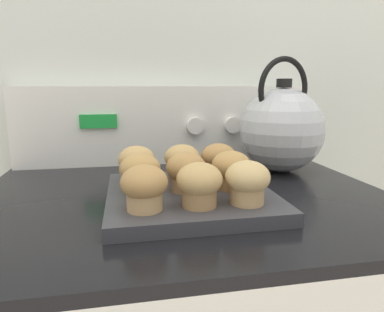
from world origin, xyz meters
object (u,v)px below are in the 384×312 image
(muffin_pan, at_px, (187,196))
(tea_kettle, at_px, (282,128))
(muffin_r2_c0, at_px, (137,163))
(muffin_r1_c0, at_px, (140,173))
(muffin_r2_c1, at_px, (180,161))
(muffin_r1_c2, at_px, (231,169))
(muffin_r2_c2, at_px, (218,160))
(muffin_r1_c1, at_px, (186,171))
(muffin_r0_c2, at_px, (247,181))
(muffin_r0_c1, at_px, (196,184))
(muffin_r0_c0, at_px, (144,187))

(muffin_pan, distance_m, tea_kettle, 0.33)
(muffin_r2_c0, relative_size, tea_kettle, 0.26)
(muffin_r1_c0, height_order, muffin_r2_c1, same)
(muffin_r1_c2, xyz_separation_m, muffin_r2_c2, (-0.00, 0.08, 0.00))
(muffin_r2_c1, bearing_deg, muffin_r1_c2, -46.80)
(muffin_r1_c0, height_order, muffin_r1_c1, same)
(muffin_r1_c2, bearing_deg, muffin_r0_c2, -89.18)
(muffin_r0_c2, bearing_deg, muffin_r1_c1, 134.67)
(muffin_r0_c1, bearing_deg, tea_kettle, 45.33)
(muffin_r1_c1, distance_m, muffin_r2_c2, 0.11)
(muffin_r0_c0, distance_m, muffin_r0_c1, 0.08)
(muffin_r0_c1, xyz_separation_m, muffin_r1_c1, (-0.00, 0.08, 0.00))
(muffin_r0_c1, bearing_deg, muffin_r1_c2, 44.91)
(muffin_r1_c0, height_order, muffin_r2_c2, same)
(muffin_pan, xyz_separation_m, muffin_r2_c1, (0.00, 0.08, 0.05))
(muffin_pan, distance_m, muffin_r1_c1, 0.05)
(muffin_r0_c1, height_order, muffin_r2_c1, same)
(muffin_pan, height_order, muffin_r0_c2, muffin_r0_c2)
(muffin_pan, xyz_separation_m, muffin_r0_c0, (-0.08, -0.08, 0.05))
(muffin_r0_c1, bearing_deg, muffin_pan, 90.14)
(muffin_pan, xyz_separation_m, muffin_r0_c2, (0.08, -0.08, 0.05))
(muffin_r2_c2, relative_size, tea_kettle, 0.26)
(muffin_r1_c1, height_order, tea_kettle, tea_kettle)
(muffin_r1_c0, xyz_separation_m, tea_kettle, (0.34, 0.18, 0.05))
(muffin_r0_c0, distance_m, muffin_r1_c1, 0.11)
(muffin_r0_c0, height_order, tea_kettle, tea_kettle)
(muffin_r1_c2, distance_m, muffin_r2_c2, 0.08)
(muffin_r1_c0, distance_m, muffin_r2_c0, 0.08)
(muffin_r1_c1, bearing_deg, muffin_r2_c0, 135.00)
(muffin_r0_c1, xyz_separation_m, muffin_r0_c2, (0.08, -0.00, 0.00))
(muffin_r2_c1, bearing_deg, muffin_r2_c2, -1.75)
(muffin_pan, distance_m, muffin_r2_c2, 0.12)
(muffin_r0_c0, xyz_separation_m, muffin_r2_c0, (-0.01, 0.16, 0.00))
(tea_kettle, bearing_deg, muffin_r2_c2, -150.31)
(muffin_r0_c1, relative_size, muffin_r2_c0, 1.00)
(muffin_r2_c2, distance_m, tea_kettle, 0.21)
(muffin_r0_c0, xyz_separation_m, muffin_r0_c1, (0.08, 0.00, 0.00))
(muffin_pan, height_order, muffin_r2_c1, muffin_r2_c1)
(tea_kettle, bearing_deg, muffin_r1_c0, -152.18)
(muffin_pan, height_order, muffin_r0_c1, muffin_r0_c1)
(muffin_r1_c2, bearing_deg, muffin_r2_c1, 133.20)
(muffin_r1_c2, relative_size, tea_kettle, 0.26)
(muffin_r1_c0, distance_m, tea_kettle, 0.39)
(muffin_r2_c0, bearing_deg, muffin_pan, -44.28)
(muffin_r1_c2, relative_size, muffin_r2_c0, 1.00)
(muffin_r2_c0, height_order, muffin_r2_c1, same)
(muffin_r0_c0, relative_size, muffin_r1_c2, 1.00)
(muffin_r1_c0, relative_size, tea_kettle, 0.26)
(muffin_r0_c2, xyz_separation_m, muffin_r2_c1, (-0.08, 0.16, 0.00))
(muffin_pan, relative_size, muffin_r1_c2, 4.06)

